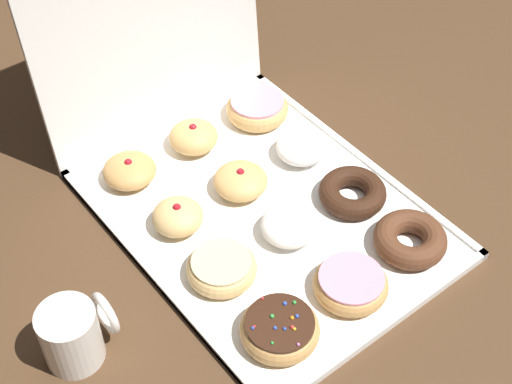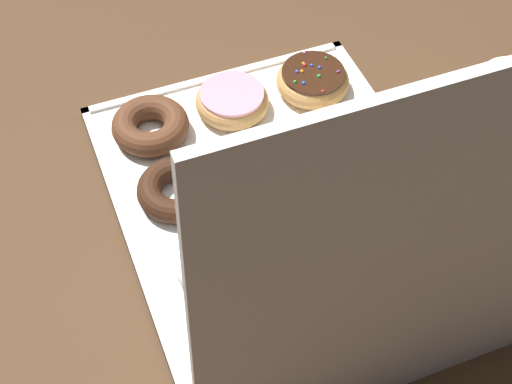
{
  "view_description": "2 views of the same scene",
  "coord_description": "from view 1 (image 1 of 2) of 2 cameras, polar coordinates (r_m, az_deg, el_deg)",
  "views": [
    {
      "loc": [
        -0.53,
        -0.64,
        0.93
      ],
      "look_at": [
        -0.0,
        0.02,
        0.04
      ],
      "focal_mm": 53.71,
      "sensor_mm": 36.0,
      "label": 1
    },
    {
      "loc": [
        0.27,
        0.6,
        0.85
      ],
      "look_at": [
        0.04,
        0.0,
        0.06
      ],
      "focal_mm": 54.35,
      "sensor_mm": 36.0,
      "label": 2
    }
  ],
  "objects": [
    {
      "name": "pink_frosted_donut_1",
      "position": [
        1.13,
        7.09,
        -6.79
      ],
      "size": [
        0.11,
        0.11,
        0.04
      ],
      "color": "tan",
      "rests_on": "donut_box"
    },
    {
      "name": "donut_box",
      "position": [
        1.24,
        0.63,
        -1.65
      ],
      "size": [
        0.43,
        0.57,
        0.01
      ],
      "color": "white",
      "rests_on": "ground"
    },
    {
      "name": "sprinkle_donut_0",
      "position": [
        1.08,
        1.78,
        -10.16
      ],
      "size": [
        0.11,
        0.11,
        0.04
      ],
      "color": "tan",
      "rests_on": "donut_box"
    },
    {
      "name": "powdered_filled_donut_4",
      "position": [
        1.19,
        2.35,
        -2.61
      ],
      "size": [
        0.09,
        0.09,
        0.04
      ],
      "color": "white",
      "rests_on": "donut_box"
    },
    {
      "name": "coffee_mug",
      "position": [
        1.08,
        -13.48,
        -10.23
      ],
      "size": [
        0.1,
        0.08,
        0.1
      ],
      "color": "white",
      "rests_on": "ground"
    },
    {
      "name": "jelly_filled_donut_10",
      "position": [
        1.34,
        -4.67,
        4.12
      ],
      "size": [
        0.08,
        0.08,
        0.05
      ],
      "color": "tan",
      "rests_on": "donut_box"
    },
    {
      "name": "jelly_filled_donut_9",
      "position": [
        1.29,
        -9.4,
        1.6
      ],
      "size": [
        0.09,
        0.09,
        0.04
      ],
      "color": "tan",
      "rests_on": "donut_box"
    },
    {
      "name": "jelly_filled_donut_6",
      "position": [
        1.21,
        -5.85,
        -1.83
      ],
      "size": [
        0.08,
        0.08,
        0.05
      ],
      "color": "#E5B770",
      "rests_on": "donut_box"
    },
    {
      "name": "jelly_filled_donut_7",
      "position": [
        1.26,
        -1.17,
        0.84
      ],
      "size": [
        0.09,
        0.09,
        0.05
      ],
      "color": "tan",
      "rests_on": "donut_box"
    },
    {
      "name": "chocolate_cake_ring_donut_2",
      "position": [
        1.2,
        11.4,
        -3.48
      ],
      "size": [
        0.11,
        0.11,
        0.04
      ],
      "color": "#59331E",
      "rests_on": "donut_box"
    },
    {
      "name": "glazed_ring_donut_3",
      "position": [
        1.14,
        -2.58,
        -5.66
      ],
      "size": [
        0.11,
        0.11,
        0.04
      ],
      "color": "#E5B770",
      "rests_on": "donut_box"
    },
    {
      "name": "ground_plane",
      "position": [
        1.25,
        0.63,
        -1.81
      ],
      "size": [
        3.0,
        3.0,
        0.0
      ],
      "primitive_type": "plane",
      "color": "#4C331E"
    },
    {
      "name": "chocolate_cake_ring_donut_5",
      "position": [
        1.26,
        7.2,
        -0.05
      ],
      "size": [
        0.11,
        0.11,
        0.03
      ],
      "color": "#381E11",
      "rests_on": "donut_box"
    },
    {
      "name": "powdered_filled_donut_8",
      "position": [
        1.32,
        3.39,
        3.36
      ],
      "size": [
        0.09,
        0.09,
        0.04
      ],
      "color": "white",
      "rests_on": "donut_box"
    },
    {
      "name": "pink_frosted_donut_11",
      "position": [
        1.4,
        0.1,
        6.28
      ],
      "size": [
        0.11,
        0.11,
        0.04
      ],
      "color": "tan",
      "rests_on": "donut_box"
    }
  ]
}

